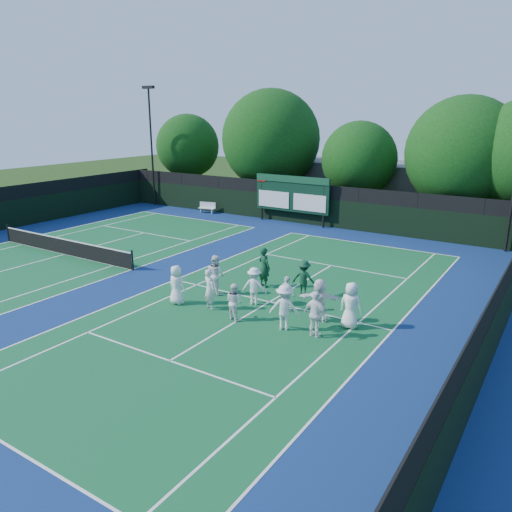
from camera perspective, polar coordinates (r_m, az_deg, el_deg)
The scene contains 33 objects.
ground at distance 21.10m, azimuth 0.14°, elevation -6.12°, with size 120.00×120.00×0.00m, color #1B350E.
court_apron at distance 25.33m, azimuth -10.12°, elevation -2.51°, with size 34.00×32.00×0.01m, color navy.
near_court at distance 21.88m, azimuth 1.56°, elevation -5.26°, with size 11.05×23.85×0.01m.
left_court at distance 31.16m, azimuth -21.00°, elevation 0.19°, with size 11.05×23.85×0.01m.
back_fence at distance 37.01m, azimuth 5.77°, elevation 5.72°, with size 34.00×0.08×3.00m.
divider_fence_right at distance 18.71m, azimuth 26.00°, elevation -6.35°, with size 0.08×32.00×3.00m.
scoreboard at distance 36.98m, azimuth 4.10°, elevation 7.06°, with size 6.00×0.21×3.55m.
clubhouse at distance 42.76m, azimuth 15.60°, elevation 7.48°, with size 18.00×6.00×4.00m, color #5B5B60.
light_pole_left at distance 45.07m, azimuth -11.94°, elevation 13.64°, with size 1.20×0.30×10.12m.
tennis_net at distance 31.04m, azimuth -21.08°, elevation 1.05°, with size 11.30×0.10×1.10m.
bench at distance 41.34m, azimuth -5.60°, elevation 5.58°, with size 1.45×0.69×0.89m.
tree_a at distance 47.33m, azimuth -7.59°, elevation 12.17°, with size 5.76×5.76×7.87m.
tree_b at distance 42.07m, azimuth 1.93°, elevation 12.91°, with size 8.07×8.07×9.88m.
tree_c at distance 38.75m, azimuth 11.94°, elevation 10.56°, with size 5.61×5.61×7.42m.
tree_d at distance 36.72m, azimuth 22.82°, elevation 10.44°, with size 7.59×7.59×9.13m.
tennis_ball_0 at distance 21.75m, azimuth -5.21°, elevation -5.39°, with size 0.07×0.07×0.07m, color yellow.
tennis_ball_1 at distance 21.30m, azimuth 8.57°, elevation -5.99°, with size 0.07×0.07×0.07m, color yellow.
tennis_ball_2 at distance 19.29m, azimuth 2.85°, elevation -8.24°, with size 0.07×0.07×0.07m, color yellow.
tennis_ball_3 at distance 25.70m, azimuth -7.13°, elevation -2.03°, with size 0.07×0.07×0.07m, color yellow.
tennis_ball_4 at distance 23.57m, azimuth 3.34°, elevation -3.63°, with size 0.07×0.07×0.07m, color yellow.
tennis_ball_5 at distance 20.45m, azimuth 6.92°, elevation -6.89°, with size 0.07×0.07×0.07m, color yellow.
player_front_0 at distance 21.68m, azimuth -9.07°, elevation -3.27°, with size 0.84×0.55×1.72m, color white.
player_front_1 at distance 20.95m, azimuth -5.32°, elevation -3.79°, with size 0.64×0.42×1.76m, color silver.
player_front_2 at distance 19.88m, azimuth -2.50°, elevation -5.22°, with size 0.73×0.57×1.51m, color white.
player_front_3 at distance 18.95m, azimuth 3.26°, elevation -5.89°, with size 1.15×0.66×1.79m, color white.
player_front_4 at distance 18.46m, azimuth 6.84°, elevation -6.64°, with size 1.03×0.43×1.76m, color white.
player_back_0 at distance 22.68m, azimuth -4.62°, elevation -2.12°, with size 0.88×0.69×1.82m, color white.
player_back_1 at distance 21.35m, azimuth -0.20°, elevation -3.47°, with size 1.07×0.62×1.66m, color white.
player_back_2 at distance 20.75m, azimuth 3.56°, elevation -4.31°, with size 0.89×0.37×1.51m, color white.
player_back_3 at distance 19.80m, azimuth 7.24°, elevation -5.03°, with size 1.64×0.52×1.77m, color white.
player_back_4 at distance 19.40m, azimuth 10.77°, elevation -5.56°, with size 0.89×0.58×1.82m, color white.
coach_left at distance 23.46m, azimuth 0.95°, elevation -1.30°, with size 0.70×0.46×1.93m, color #0F3821.
coach_right at distance 22.40m, azimuth 5.48°, elevation -2.56°, with size 1.08×0.62×1.68m, color #103D23.
Camera 1 is at (10.56, -16.43, 7.99)m, focal length 35.00 mm.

